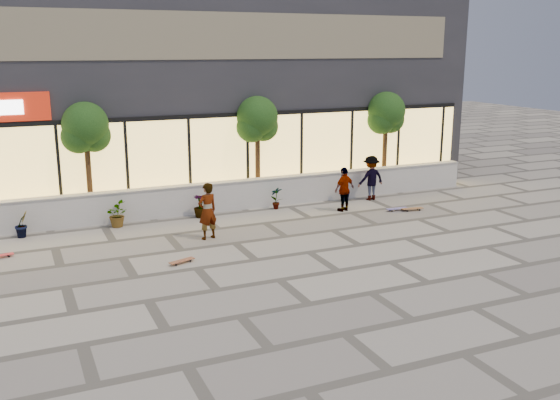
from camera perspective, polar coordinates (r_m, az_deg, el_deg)
name	(u,v)px	position (r m, az deg, el deg)	size (l,w,h in m)	color
ground	(280,280)	(15.58, -0.03, -7.33)	(80.00, 80.00, 0.00)	#A59F8F
planter_wall	(198,199)	(21.73, -7.48, 0.13)	(22.00, 0.42, 1.04)	silver
retail_building	(157,81)	(26.47, -11.16, 10.59)	(24.00, 9.17, 8.50)	#27282D
shrub_b	(22,224)	(20.43, -22.53, -2.06)	(0.45, 0.36, 0.81)	#183A12
shrub_c	(116,214)	(20.64, -14.77, -1.29)	(0.73, 0.63, 0.81)	#183A12
shrub_d	(200,206)	(21.22, -7.30, -0.53)	(0.45, 0.45, 0.81)	#183A12
shrub_e	(276,198)	(22.14, -0.35, 0.19)	(0.43, 0.29, 0.81)	#183A12
shrub_f	(345,191)	(23.37, 5.97, 0.84)	(0.45, 0.36, 0.81)	#183A12
tree_midwest	(86,130)	(21.29, -17.35, 6.09)	(1.60, 1.50, 3.92)	#402D17
tree_mideast	(257,122)	(22.75, -2.08, 7.16)	(1.60, 1.50, 3.92)	#402D17
tree_east	(386,115)	(25.29, 9.68, 7.64)	(1.60, 1.50, 3.92)	#402D17
skater_center	(207,211)	(18.71, -6.65, -1.01)	(0.63, 0.41, 1.72)	white
skater_right_near	(344,189)	(21.90, 5.90, 0.99)	(0.92, 0.38, 1.57)	white
skater_right_far	(371,178)	(23.66, 8.32, 2.01)	(1.08, 0.62, 1.68)	maroon
skateboard_center	(182,261)	(16.90, -8.96, -5.51)	(0.76, 0.42, 0.09)	brown
skateboard_left	(0,256)	(18.74, -24.25, -4.66)	(0.73, 0.30, 0.09)	red
skateboard_right_near	(412,209)	(22.46, 12.02, -0.77)	(0.81, 0.29, 0.10)	brown
skateboard_right_far	(397,209)	(22.36, 10.65, -0.78)	(0.80, 0.25, 0.10)	#5B549B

